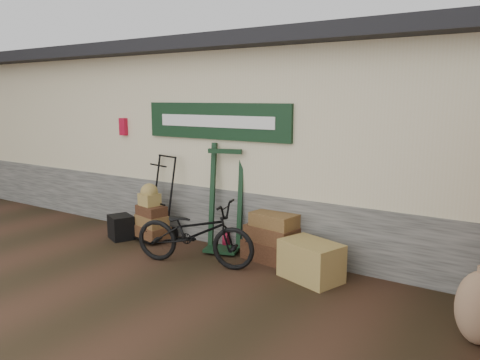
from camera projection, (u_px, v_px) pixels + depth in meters
name	position (u px, v px, depth m)	size (l,w,h in m)	color
ground	(193.00, 266.00, 6.47)	(80.00, 80.00, 0.00)	black
station_building	(287.00, 136.00, 8.44)	(14.40, 4.10, 3.20)	#4C4C47
porter_trolley	(159.00, 197.00, 7.61)	(0.70, 0.53, 1.40)	black
green_barrow	(225.00, 198.00, 7.05)	(0.59, 0.50, 1.62)	black
suitcase_stack	(272.00, 236.00, 6.68)	(0.80, 0.50, 0.71)	#3A1E12
wicker_hamper	(311.00, 261.00, 5.97)	(0.76, 0.49, 0.49)	olive
black_trunk	(121.00, 227.00, 7.71)	(0.39, 0.34, 0.39)	black
bicycle	(194.00, 229.00, 6.46)	(1.75, 0.61, 1.02)	black
burlap_sack_right	(480.00, 308.00, 4.38)	(0.45, 0.38, 0.72)	#846347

